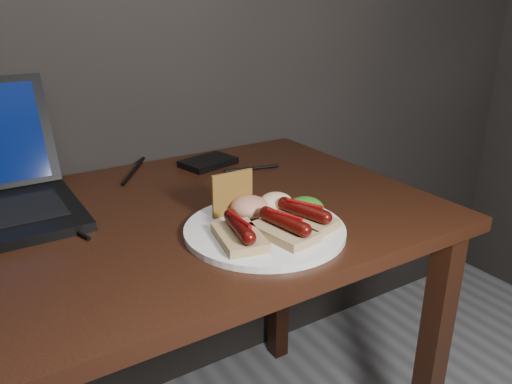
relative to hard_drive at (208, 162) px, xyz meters
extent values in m
cube|color=#33190C|center=(-0.38, -0.24, -0.02)|extent=(1.40, 0.70, 0.03)
cube|color=#33190C|center=(0.27, -0.54, -0.40)|extent=(0.05, 0.05, 0.72)
cube|color=#33190C|center=(0.27, 0.06, -0.40)|extent=(0.05, 0.05, 0.72)
cube|color=black|center=(0.00, 0.00, 0.00)|extent=(0.15, 0.12, 0.02)
cylinder|color=black|center=(-0.40, -0.18, 0.00)|extent=(0.06, 0.17, 0.01)
cylinder|color=black|center=(-0.17, 0.06, 0.00)|extent=(0.13, 0.19, 0.01)
cylinder|color=black|center=(0.08, -0.09, 0.00)|extent=(0.14, 0.04, 0.01)
cylinder|color=silver|center=(-0.09, -0.41, 0.00)|extent=(0.38, 0.38, 0.01)
cube|color=tan|center=(-0.16, -0.43, 0.01)|extent=(0.09, 0.13, 0.02)
cylinder|color=#510905|center=(-0.16, -0.43, 0.03)|extent=(0.04, 0.10, 0.02)
sphere|color=#510905|center=(-0.17, -0.48, 0.03)|extent=(0.03, 0.02, 0.02)
sphere|color=#510905|center=(-0.15, -0.39, 0.03)|extent=(0.03, 0.02, 0.02)
cylinder|color=#6C0506|center=(-0.16, -0.43, 0.04)|extent=(0.01, 0.07, 0.01)
cube|color=tan|center=(-0.08, -0.46, 0.01)|extent=(0.09, 0.12, 0.02)
cylinder|color=#510905|center=(-0.08, -0.46, 0.03)|extent=(0.04, 0.10, 0.02)
sphere|color=#510905|center=(-0.08, -0.50, 0.03)|extent=(0.03, 0.02, 0.02)
sphere|color=#510905|center=(-0.09, -0.41, 0.03)|extent=(0.03, 0.02, 0.02)
cylinder|color=#6C0506|center=(-0.08, -0.46, 0.04)|extent=(0.03, 0.07, 0.01)
cube|color=tan|center=(-0.03, -0.44, 0.01)|extent=(0.10, 0.13, 0.02)
cylinder|color=#510905|center=(-0.03, -0.44, 0.03)|extent=(0.05, 0.10, 0.02)
sphere|color=#510905|center=(-0.01, -0.48, 0.03)|extent=(0.03, 0.02, 0.02)
sphere|color=#510905|center=(-0.04, -0.39, 0.03)|extent=(0.03, 0.02, 0.02)
cylinder|color=#6C0506|center=(-0.03, -0.44, 0.04)|extent=(0.04, 0.07, 0.01)
cube|color=olive|center=(-0.11, -0.33, 0.05)|extent=(0.08, 0.01, 0.08)
ellipsoid|color=#1C5210|center=(0.00, -0.41, 0.02)|extent=(0.07, 0.07, 0.04)
ellipsoid|color=maroon|center=(-0.09, -0.35, 0.02)|extent=(0.07, 0.07, 0.04)
ellipsoid|color=white|center=(-0.03, -0.36, 0.02)|extent=(0.06, 0.06, 0.04)
camera|label=1|loc=(-0.54, -1.10, 0.39)|focal=35.00mm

